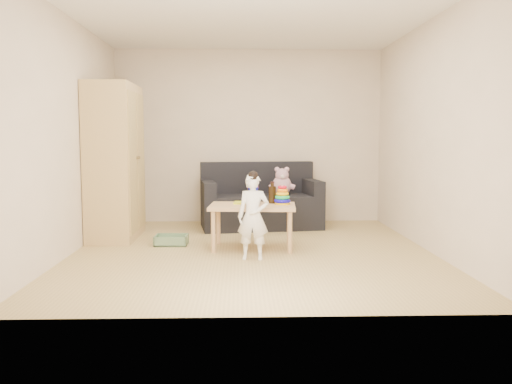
{
  "coord_description": "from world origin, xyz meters",
  "views": [
    {
      "loc": [
        -0.14,
        -6.01,
        1.28
      ],
      "look_at": [
        0.05,
        0.25,
        0.65
      ],
      "focal_mm": 38.0,
      "sensor_mm": 36.0,
      "label": 1
    }
  ],
  "objects_px": {
    "wardrobe": "(115,162)",
    "toddler": "(253,218)",
    "sofa": "(261,211)",
    "play_table": "(253,227)"
  },
  "relations": [
    {
      "from": "wardrobe",
      "to": "sofa",
      "type": "xyz_separation_m",
      "value": [
        1.88,
        0.74,
        -0.74
      ]
    },
    {
      "from": "sofa",
      "to": "toddler",
      "type": "height_order",
      "value": "toddler"
    },
    {
      "from": "sofa",
      "to": "wardrobe",
      "type": "bearing_deg",
      "value": -166.13
    },
    {
      "from": "wardrobe",
      "to": "play_table",
      "type": "relative_size",
      "value": 2.0
    },
    {
      "from": "play_table",
      "to": "wardrobe",
      "type": "bearing_deg",
      "value": 156.89
    },
    {
      "from": "sofa",
      "to": "play_table",
      "type": "height_order",
      "value": "play_table"
    },
    {
      "from": "sofa",
      "to": "toddler",
      "type": "relative_size",
      "value": 1.88
    },
    {
      "from": "wardrobe",
      "to": "sofa",
      "type": "relative_size",
      "value": 1.17
    },
    {
      "from": "wardrobe",
      "to": "toddler",
      "type": "relative_size",
      "value": 2.2
    },
    {
      "from": "wardrobe",
      "to": "toddler",
      "type": "distance_m",
      "value": 2.21
    }
  ]
}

